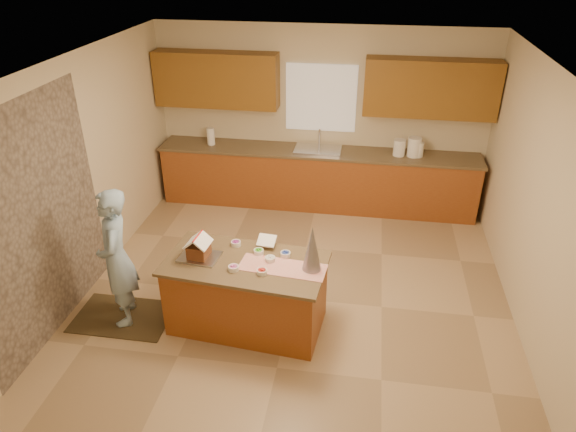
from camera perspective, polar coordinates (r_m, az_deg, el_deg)
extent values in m
plane|color=tan|center=(6.25, 0.63, -9.01)|extent=(5.50, 5.50, 0.00)
plane|color=silver|center=(5.07, 0.79, 15.88)|extent=(5.50, 5.50, 0.00)
plane|color=beige|center=(8.07, 3.61, 10.80)|extent=(5.50, 5.50, 0.00)
plane|color=beige|center=(3.35, -6.59, -19.20)|extent=(5.50, 5.50, 0.00)
plane|color=beige|center=(6.35, -22.25, 3.54)|extent=(5.50, 5.50, 0.00)
plane|color=beige|center=(5.77, 26.07, 0.16)|extent=(5.50, 5.50, 0.00)
plane|color=gray|center=(5.79, -25.64, -0.76)|extent=(0.00, 2.50, 2.50)
cube|color=white|center=(7.95, 3.65, 12.79)|extent=(1.05, 0.03, 1.00)
cube|color=brown|center=(8.12, 3.20, 4.03)|extent=(4.80, 0.60, 0.88)
cube|color=olive|center=(7.94, 3.29, 7.05)|extent=(4.85, 0.63, 0.04)
cube|color=brown|center=(8.03, -7.84, 14.60)|extent=(1.85, 0.35, 0.80)
cube|color=brown|center=(7.75, 15.38, 13.35)|extent=(1.85, 0.35, 0.80)
cube|color=silver|center=(7.94, 3.28, 6.98)|extent=(0.70, 0.45, 0.12)
cylinder|color=silver|center=(8.05, 3.46, 8.58)|extent=(0.03, 0.03, 0.28)
cube|color=brown|center=(5.68, -4.54, -8.63)|extent=(1.67, 0.95, 0.78)
cube|color=olive|center=(5.44, -4.71, -5.20)|extent=(1.75, 1.03, 0.04)
cube|color=#B11D0C|center=(5.33, -0.61, -5.64)|extent=(0.92, 0.40, 0.01)
cube|color=silver|center=(5.55, -9.68, -4.44)|extent=(0.44, 0.34, 0.02)
cube|color=white|center=(5.62, -2.36, -2.71)|extent=(0.21, 0.17, 0.08)
cone|color=#B7B8C4|center=(5.17, 2.66, -3.60)|extent=(0.21, 0.21, 0.49)
cube|color=black|center=(6.27, -17.59, -10.47)|extent=(1.07, 0.70, 0.01)
imported|color=#91B3CE|center=(5.79, -18.29, -4.43)|extent=(0.56, 0.67, 1.57)
cylinder|color=white|center=(7.87, 12.11, 7.35)|extent=(0.17, 0.17, 0.24)
cylinder|color=white|center=(7.88, 13.68, 7.36)|extent=(0.20, 0.20, 0.28)
cylinder|color=white|center=(7.90, 14.10, 7.10)|extent=(0.15, 0.15, 0.22)
cylinder|color=white|center=(8.20, -8.46, 8.64)|extent=(0.12, 0.12, 0.26)
cube|color=brown|center=(5.50, -9.75, -3.72)|extent=(0.22, 0.23, 0.14)
cube|color=white|center=(5.46, -10.40, -2.57)|extent=(0.15, 0.26, 0.11)
cube|color=white|center=(5.42, -9.30, -2.73)|extent=(0.15, 0.26, 0.11)
cylinder|color=red|center=(5.41, -9.90, -2.19)|extent=(0.04, 0.25, 0.02)
cylinder|color=white|center=(5.41, -1.97, -4.74)|extent=(0.11, 0.11, 0.05)
cylinder|color=#963293|center=(5.70, -5.73, -3.01)|extent=(0.11, 0.11, 0.05)
cylinder|color=red|center=(5.23, -2.88, -6.12)|extent=(0.11, 0.11, 0.05)
cylinder|color=green|center=(5.54, -3.23, -3.93)|extent=(0.11, 0.11, 0.05)
cylinder|color=#2E49AE|center=(5.49, -0.28, -4.21)|extent=(0.11, 0.11, 0.05)
cylinder|color=#DA67B8|center=(5.30, -6.00, -5.71)|extent=(0.11, 0.11, 0.05)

